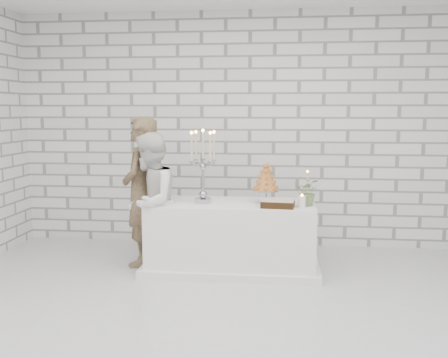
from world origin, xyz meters
The scene contains 12 objects.
ground centered at (0.00, 0.00, 0.00)m, with size 6.00×5.00×0.01m, color silver.
wall_back centered at (0.00, 2.50, 1.50)m, with size 6.00×0.01×3.00m, color white.
wall_front centered at (0.00, -2.50, 1.50)m, with size 6.00×0.01×3.00m, color white.
cake_table centered at (-0.12, 1.37, 0.38)m, with size 1.80×0.80×0.75m, color white.
groom centered at (-1.16, 1.46, 0.84)m, with size 0.61×0.40×1.68m, color #453423.
bride centered at (-0.99, 1.22, 0.76)m, with size 0.74×0.58×1.52m, color white.
candelabra centered at (-0.43, 1.32, 1.15)m, with size 0.33×0.33×0.80m, color #A3A3AE, non-canonical shape.
croquembouche centered at (0.25, 1.41, 0.97)m, with size 0.29×0.29×0.45m, color #9E5828, non-canonical shape.
chocolate_cake centered at (0.38, 1.16, 0.79)m, with size 0.34×0.24×0.08m, color black.
pillar_candle centered at (0.63, 1.17, 0.81)m, with size 0.08×0.08×0.12m, color white.
extra_taper centered at (0.70, 1.57, 0.91)m, with size 0.06×0.06×0.32m, color beige.
flowers centered at (0.70, 1.30, 0.90)m, with size 0.26×0.23×0.29m, color #476F3E.
Camera 1 is at (0.41, -4.17, 1.76)m, focal length 41.52 mm.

